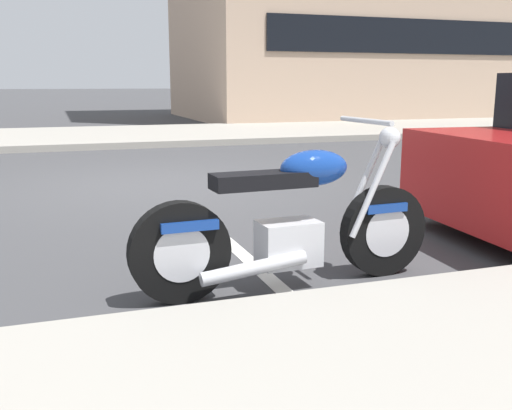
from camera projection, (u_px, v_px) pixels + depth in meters
name	position (u px, v px, depth m)	size (l,w,h in m)	color
ground_plane	(165.00, 185.00, 7.91)	(260.00, 260.00, 0.00)	#3D3D3F
sidewalk_far_curb	(507.00, 125.00, 18.30)	(120.00, 5.00, 0.14)	gray
parking_stall_stripe	(267.00, 276.00, 4.20)	(0.12, 2.20, 0.01)	silver
parked_motorcycle	(292.00, 225.00, 3.90)	(2.13, 0.62, 1.12)	black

